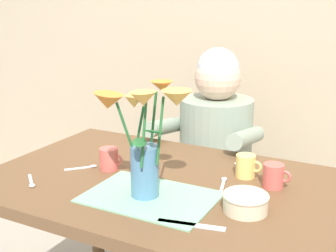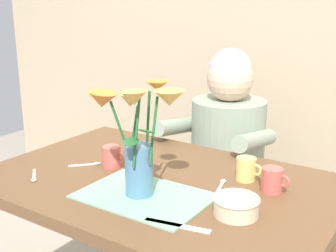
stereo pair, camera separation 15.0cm
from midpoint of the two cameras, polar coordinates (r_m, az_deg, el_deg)
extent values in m
cube|color=tan|center=(2.36, 15.69, 13.36)|extent=(4.00, 0.10, 2.50)
cube|color=brown|center=(1.53, 1.53, -7.66)|extent=(1.20, 0.80, 0.04)
cylinder|color=brown|center=(2.22, -5.82, -10.39)|extent=(0.06, 0.06, 0.70)
cylinder|color=#4C4C56|center=(2.27, 9.24, -14.22)|extent=(0.30, 0.30, 0.40)
cylinder|color=gray|center=(2.08, 9.79, -3.42)|extent=(0.34, 0.34, 0.50)
sphere|color=#DBB293|center=(2.00, 10.26, 6.11)|extent=(0.21, 0.21, 0.21)
sphere|color=silver|center=(1.99, 10.31, 7.24)|extent=(0.19, 0.19, 0.19)
cylinder|color=gray|center=(2.00, 3.36, -0.07)|extent=(0.07, 0.33, 0.12)
cylinder|color=gray|center=(1.85, 13.57, -1.85)|extent=(0.07, 0.33, 0.12)
cube|color=#7AB289|center=(1.39, 0.00, -9.16)|extent=(0.40, 0.28, 0.00)
cylinder|color=teal|center=(1.36, -0.65, -5.90)|extent=(0.09, 0.09, 0.17)
cylinder|color=#23602D|center=(1.30, 1.39, -0.64)|extent=(0.01, 0.05, 0.20)
cone|color=#EFA84C|center=(1.26, 3.58, 3.60)|extent=(0.11, 0.11, 0.05)
sphere|color=#E5D14C|center=(1.26, 3.58, 3.82)|extent=(0.02, 0.02, 0.02)
cylinder|color=#23602D|center=(1.33, 0.57, 0.27)|extent=(0.06, 0.06, 0.22)
cone|color=orange|center=(1.33, 1.82, 5.22)|extent=(0.08, 0.08, 0.03)
sphere|color=#E5D14C|center=(1.33, 1.82, 5.43)|extent=(0.02, 0.02, 0.02)
cylinder|color=#23602D|center=(1.35, -1.23, -0.66)|extent=(0.06, 0.03, 0.17)
cone|color=#EFA84C|center=(1.35, -1.80, 3.26)|extent=(0.06, 0.06, 0.04)
sphere|color=#E5D14C|center=(1.35, -1.80, 3.47)|extent=(0.02, 0.02, 0.02)
cylinder|color=#23602D|center=(1.32, -2.93, -0.70)|extent=(0.05, 0.05, 0.19)
cone|color=orange|center=(1.29, -5.31, 3.37)|extent=(0.12, 0.12, 0.06)
sphere|color=#E5D14C|center=(1.29, -5.31, 3.59)|extent=(0.02, 0.02, 0.02)
cylinder|color=#23602D|center=(1.28, -0.80, -0.71)|extent=(0.01, 0.05, 0.21)
cone|color=#EFA84C|center=(1.22, -0.96, 3.60)|extent=(0.11, 0.10, 0.04)
sphere|color=#E5D14C|center=(1.22, -0.96, 3.83)|extent=(0.02, 0.02, 0.02)
ellipsoid|color=#23602D|center=(1.27, 0.53, -0.73)|extent=(0.10, 0.08, 0.04)
ellipsoid|color=#23602D|center=(1.27, -1.44, -2.06)|extent=(0.07, 0.10, 0.03)
cylinder|color=beige|center=(1.30, 12.21, -10.33)|extent=(0.13, 0.13, 0.05)
torus|color=beige|center=(1.29, 12.28, -9.33)|extent=(0.14, 0.14, 0.01)
cube|color=silver|center=(1.22, 4.82, -12.90)|extent=(0.19, 0.06, 0.00)
cylinder|color=#E5C666|center=(1.54, 12.89, -5.52)|extent=(0.07, 0.07, 0.08)
torus|color=#E5C666|center=(1.52, 14.24, -5.64)|extent=(0.04, 0.01, 0.04)
cylinder|color=#CC564C|center=(1.47, 16.26, -6.81)|extent=(0.07, 0.07, 0.08)
torus|color=#CC564C|center=(1.46, 17.70, -6.93)|extent=(0.04, 0.01, 0.04)
cylinder|color=#CC564C|center=(1.62, -4.73, -4.05)|extent=(0.07, 0.07, 0.08)
torus|color=#CC564C|center=(1.59, -3.65, -4.17)|extent=(0.04, 0.01, 0.04)
cube|color=silver|center=(1.47, 9.71, -8.01)|extent=(0.04, 0.10, 0.00)
ellipsoid|color=silver|center=(1.51, 10.05, -7.14)|extent=(0.03, 0.03, 0.01)
cube|color=silver|center=(1.60, -14.50, -6.18)|extent=(0.08, 0.07, 0.00)
ellipsoid|color=silver|center=(1.55, -14.46, -6.86)|extent=(0.03, 0.03, 0.01)
cube|color=silver|center=(1.70, 13.02, -4.72)|extent=(0.03, 0.10, 0.00)
ellipsoid|color=silver|center=(1.66, 12.05, -5.16)|extent=(0.02, 0.03, 0.01)
cube|color=silver|center=(1.66, -8.62, -5.09)|extent=(0.08, 0.08, 0.00)
ellipsoid|color=silver|center=(1.66, -6.72, -4.90)|extent=(0.03, 0.03, 0.01)
camera|label=1|loc=(0.07, -87.14, 0.81)|focal=46.81mm
camera|label=2|loc=(0.07, 92.86, -0.81)|focal=46.81mm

